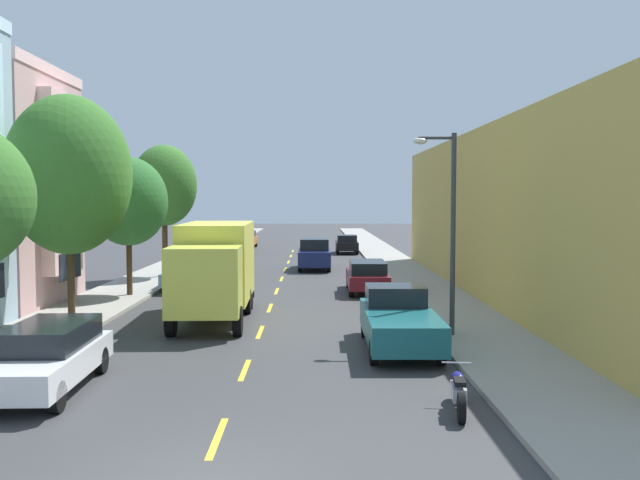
{
  "coord_description": "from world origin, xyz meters",
  "views": [
    {
      "loc": [
        1.78,
        -10.35,
        4.39
      ],
      "look_at": [
        2.1,
        26.63,
        2.16
      ],
      "focal_mm": 38.5,
      "sensor_mm": 36.0,
      "label": 1
    }
  ],
  "objects_px": {
    "street_tree_third": "(128,202)",
    "parked_wagon_orange": "(245,239)",
    "parked_motorcycle": "(458,392)",
    "parked_wagon_white": "(47,355)",
    "parked_pickup_forest": "(212,258)",
    "parked_suv_charcoal": "(238,241)",
    "moving_navy_sedan": "(314,254)",
    "delivery_box_truck": "(215,266)",
    "parked_hatchback_black": "(347,244)",
    "street_tree_second": "(69,175)",
    "street_tree_farthest": "(164,186)",
    "parked_wagon_sky": "(188,272)",
    "parked_wagon_burgundy": "(367,275)",
    "parked_pickup_teal": "(399,320)",
    "street_lamp": "(448,217)"
  },
  "relations": [
    {
      "from": "parked_pickup_forest",
      "to": "moving_navy_sedan",
      "type": "xyz_separation_m",
      "value": [
        6.19,
        1.23,
        0.16
      ]
    },
    {
      "from": "parked_wagon_sky",
      "to": "parked_pickup_teal",
      "type": "bearing_deg",
      "value": -57.34
    },
    {
      "from": "street_tree_third",
      "to": "parked_wagon_white",
      "type": "distance_m",
      "value": 15.25
    },
    {
      "from": "street_tree_second",
      "to": "moving_navy_sedan",
      "type": "height_order",
      "value": "street_tree_second"
    },
    {
      "from": "delivery_box_truck",
      "to": "street_tree_second",
      "type": "bearing_deg",
      "value": -158.79
    },
    {
      "from": "street_tree_third",
      "to": "parked_wagon_orange",
      "type": "height_order",
      "value": "street_tree_third"
    },
    {
      "from": "street_tree_farthest",
      "to": "street_lamp",
      "type": "height_order",
      "value": "street_tree_farthest"
    },
    {
      "from": "parked_wagon_orange",
      "to": "parked_hatchback_black",
      "type": "relative_size",
      "value": 1.18
    },
    {
      "from": "parked_suv_charcoal",
      "to": "parked_wagon_white",
      "type": "distance_m",
      "value": 38.98
    },
    {
      "from": "parked_pickup_forest",
      "to": "moving_navy_sedan",
      "type": "relative_size",
      "value": 1.11
    },
    {
      "from": "parked_pickup_forest",
      "to": "street_tree_third",
      "type": "bearing_deg",
      "value": -100.46
    },
    {
      "from": "street_tree_second",
      "to": "parked_wagon_white",
      "type": "xyz_separation_m",
      "value": [
        2.05,
        -7.43,
        -4.37
      ]
    },
    {
      "from": "parked_wagon_orange",
      "to": "parked_wagon_white",
      "type": "relative_size",
      "value": 1.0
    },
    {
      "from": "parked_suv_charcoal",
      "to": "parked_wagon_sky",
      "type": "xyz_separation_m",
      "value": [
        -0.14,
        -21.17,
        -0.18
      ]
    },
    {
      "from": "street_tree_farthest",
      "to": "parked_wagon_sky",
      "type": "relative_size",
      "value": 1.53
    },
    {
      "from": "parked_wagon_burgundy",
      "to": "parked_wagon_white",
      "type": "bearing_deg",
      "value": -117.83
    },
    {
      "from": "parked_wagon_sky",
      "to": "parked_motorcycle",
      "type": "distance_m",
      "value": 21.54
    },
    {
      "from": "parked_wagon_orange",
      "to": "parked_wagon_sky",
      "type": "distance_m",
      "value": 27.67
    },
    {
      "from": "street_tree_third",
      "to": "parked_hatchback_black",
      "type": "bearing_deg",
      "value": 66.24
    },
    {
      "from": "street_tree_third",
      "to": "parked_wagon_white",
      "type": "xyz_separation_m",
      "value": [
        2.05,
        -14.71,
        -3.46
      ]
    },
    {
      "from": "parked_suv_charcoal",
      "to": "moving_navy_sedan",
      "type": "height_order",
      "value": "same"
    },
    {
      "from": "delivery_box_truck",
      "to": "parked_hatchback_black",
      "type": "distance_m",
      "value": 30.71
    },
    {
      "from": "street_tree_second",
      "to": "parked_motorcycle",
      "type": "xyz_separation_m",
      "value": [
        11.15,
        -9.12,
        -4.77
      ]
    },
    {
      "from": "street_tree_third",
      "to": "parked_wagon_orange",
      "type": "relative_size",
      "value": 1.28
    },
    {
      "from": "parked_wagon_white",
      "to": "moving_navy_sedan",
      "type": "bearing_deg",
      "value": 77.1
    },
    {
      "from": "parked_hatchback_black",
      "to": "delivery_box_truck",
      "type": "bearing_deg",
      "value": -101.69
    },
    {
      "from": "moving_navy_sedan",
      "to": "delivery_box_truck",
      "type": "bearing_deg",
      "value": -101.57
    },
    {
      "from": "street_lamp",
      "to": "parked_motorcycle",
      "type": "relative_size",
      "value": 3.06
    },
    {
      "from": "street_tree_third",
      "to": "parked_pickup_teal",
      "type": "xyz_separation_m",
      "value": [
        10.67,
        -10.39,
        -3.43
      ]
    },
    {
      "from": "street_lamp",
      "to": "parked_suv_charcoal",
      "type": "bearing_deg",
      "value": 107.0
    },
    {
      "from": "parked_motorcycle",
      "to": "parked_pickup_teal",
      "type": "bearing_deg",
      "value": 94.62
    },
    {
      "from": "street_lamp",
      "to": "parked_wagon_orange",
      "type": "distance_m",
      "value": 41.24
    },
    {
      "from": "street_tree_third",
      "to": "parked_pickup_forest",
      "type": "relative_size",
      "value": 1.15
    },
    {
      "from": "street_tree_third",
      "to": "moving_navy_sedan",
      "type": "distance_m",
      "value": 14.99
    },
    {
      "from": "parked_suv_charcoal",
      "to": "parked_wagon_sky",
      "type": "bearing_deg",
      "value": -90.37
    },
    {
      "from": "street_tree_third",
      "to": "parked_wagon_orange",
      "type": "bearing_deg",
      "value": 86.22
    },
    {
      "from": "street_tree_second",
      "to": "parked_pickup_teal",
      "type": "distance_m",
      "value": 11.93
    },
    {
      "from": "moving_navy_sedan",
      "to": "parked_wagon_burgundy",
      "type": "bearing_deg",
      "value": -76.82
    },
    {
      "from": "parked_wagon_orange",
      "to": "parked_suv_charcoal",
      "type": "xyz_separation_m",
      "value": [
        0.12,
        -6.5,
        0.18
      ]
    },
    {
      "from": "street_lamp",
      "to": "parked_hatchback_black",
      "type": "xyz_separation_m",
      "value": [
        -1.53,
        33.59,
        -3.05
      ]
    },
    {
      "from": "parked_wagon_white",
      "to": "parked_motorcycle",
      "type": "height_order",
      "value": "parked_wagon_white"
    },
    {
      "from": "street_tree_farthest",
      "to": "parked_motorcycle",
      "type": "xyz_separation_m",
      "value": [
        11.15,
        -23.68,
        -4.69
      ]
    },
    {
      "from": "parked_wagon_sky",
      "to": "street_tree_third",
      "type": "bearing_deg",
      "value": -122.98
    },
    {
      "from": "parked_suv_charcoal",
      "to": "street_tree_third",
      "type": "bearing_deg",
      "value": -95.06
    },
    {
      "from": "street_tree_third",
      "to": "parked_hatchback_black",
      "type": "height_order",
      "value": "street_tree_third"
    },
    {
      "from": "parked_wagon_orange",
      "to": "parked_pickup_forest",
      "type": "relative_size",
      "value": 0.89
    },
    {
      "from": "delivery_box_truck",
      "to": "parked_hatchback_black",
      "type": "xyz_separation_m",
      "value": [
        6.22,
        30.05,
        -1.2
      ]
    },
    {
      "from": "parked_suv_charcoal",
      "to": "parked_wagon_white",
      "type": "height_order",
      "value": "parked_suv_charcoal"
    },
    {
      "from": "parked_suv_charcoal",
      "to": "parked_motorcycle",
      "type": "distance_m",
      "value": 41.66
    },
    {
      "from": "parked_motorcycle",
      "to": "parked_wagon_white",
      "type": "bearing_deg",
      "value": 169.49
    }
  ]
}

